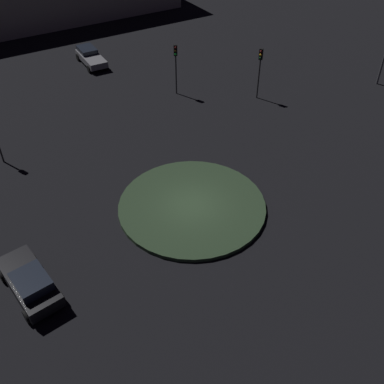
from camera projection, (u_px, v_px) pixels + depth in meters
ground_plane at (192, 207)px, 27.66m from camera, size 115.49×115.49×0.00m
roundabout_island at (192, 206)px, 27.58m from camera, size 9.07×9.07×0.26m
car_grey at (90, 57)px, 43.54m from camera, size 2.32×4.62×1.34m
car_black at (30, 282)px, 22.17m from camera, size 2.89×4.70×1.57m
traffic_light_south at (176, 60)px, 37.21m from camera, size 0.35×0.39×4.35m
traffic_light_southwest at (260, 64)px, 36.61m from camera, size 0.39×0.39×4.34m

